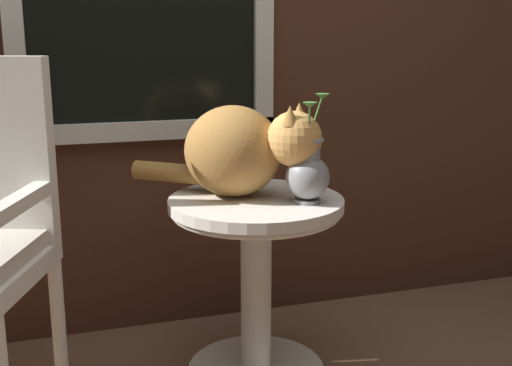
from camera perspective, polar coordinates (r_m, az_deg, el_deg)
wicker_side_table at (r=2.14m, az=0.00°, el=-6.67°), size 0.57×0.57×0.63m
cat at (r=2.07m, az=-1.39°, el=2.96°), size 0.55×0.46×0.31m
pewter_vase_with_ivy at (r=2.01m, az=4.60°, el=1.02°), size 0.14×0.14×0.34m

